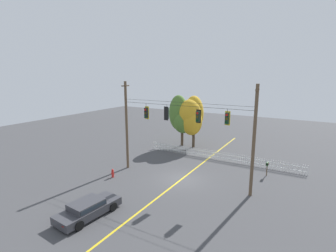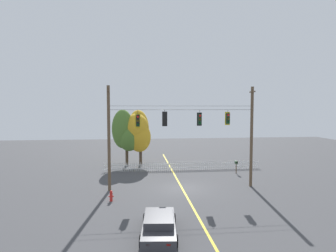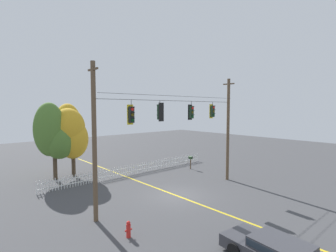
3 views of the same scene
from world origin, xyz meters
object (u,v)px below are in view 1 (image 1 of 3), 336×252
object	(u,v)px
traffic_signal_northbound_secondary	(167,113)
traffic_signal_southbound_primary	(227,118)
traffic_signal_northbound_primary	(198,116)
traffic_signal_westbound_side	(146,113)
autumn_maple_mid	(192,116)
autumn_maple_near_fence	(180,116)
roadside_mailbox	(267,165)
parked_car	(88,208)
fire_hydrant	(113,173)

from	to	relation	value
traffic_signal_northbound_secondary	traffic_signal_southbound_primary	bearing A→B (deg)	0.20
traffic_signal_northbound_primary	traffic_signal_southbound_primary	distance (m)	2.52
traffic_signal_westbound_side	autumn_maple_mid	size ratio (longest dim) A/B	0.23
autumn_maple_near_fence	traffic_signal_northbound_secondary	bearing A→B (deg)	-69.45
autumn_maple_near_fence	traffic_signal_westbound_side	bearing A→B (deg)	-81.61
traffic_signal_northbound_primary	roadside_mailbox	bearing A→B (deg)	43.47
traffic_signal_westbound_side	roadside_mailbox	size ratio (longest dim) A/B	1.13
traffic_signal_northbound_secondary	autumn_maple_mid	distance (m)	10.78
traffic_signal_southbound_primary	autumn_maple_near_fence	distance (m)	13.82
traffic_signal_westbound_side	autumn_maple_near_fence	xyz separation A→B (m)	(-1.47, 9.98, -1.91)
traffic_signal_southbound_primary	parked_car	bearing A→B (deg)	-127.67
traffic_signal_southbound_primary	fire_hydrant	xyz separation A→B (m)	(-9.91, -2.76, -5.70)
traffic_signal_southbound_primary	parked_car	world-z (taller)	traffic_signal_southbound_primary
traffic_signal_northbound_secondary	fire_hydrant	xyz separation A→B (m)	(-4.32, -2.74, -5.69)
autumn_maple_near_fence	parked_car	size ratio (longest dim) A/B	1.46
autumn_maple_near_fence	roadside_mailbox	bearing A→B (deg)	-23.08
traffic_signal_northbound_secondary	traffic_signal_northbound_primary	size ratio (longest dim) A/B	1.00
traffic_signal_westbound_side	traffic_signal_northbound_secondary	world-z (taller)	same
traffic_signal_westbound_side	parked_car	xyz separation A→B (m)	(1.11, -8.74, -5.35)
traffic_signal_northbound_primary	traffic_signal_southbound_primary	size ratio (longest dim) A/B	1.04
traffic_signal_southbound_primary	autumn_maple_mid	size ratio (longest dim) A/B	0.20
roadside_mailbox	traffic_signal_southbound_primary	bearing A→B (deg)	-118.31
autumn_maple_near_fence	fire_hydrant	size ratio (longest dim) A/B	8.29
traffic_signal_westbound_side	traffic_signal_northbound_secondary	xyz separation A→B (m)	(2.28, -0.02, 0.14)
traffic_signal_southbound_primary	fire_hydrant	distance (m)	11.76
traffic_signal_westbound_side	autumn_maple_near_fence	size ratio (longest dim) A/B	0.22
autumn_maple_mid	traffic_signal_northbound_secondary	bearing A→B (deg)	-77.71
autumn_maple_mid	parked_car	world-z (taller)	autumn_maple_mid
traffic_signal_westbound_side	parked_car	bearing A→B (deg)	-82.76
traffic_signal_southbound_primary	parked_car	size ratio (longest dim) A/B	0.29
traffic_signal_northbound_secondary	traffic_signal_northbound_primary	xyz separation A→B (m)	(3.06, 0.02, -0.05)
traffic_signal_westbound_side	traffic_signal_northbound_primary	distance (m)	5.34
autumn_maple_near_fence	autumn_maple_mid	distance (m)	1.54
autumn_maple_near_fence	parked_car	distance (m)	19.22
traffic_signal_westbound_side	fire_hydrant	xyz separation A→B (m)	(-2.05, -2.76, -5.55)
traffic_signal_northbound_secondary	fire_hydrant	bearing A→B (deg)	-147.59
traffic_signal_northbound_secondary	fire_hydrant	distance (m)	7.65
traffic_signal_southbound_primary	autumn_maple_mid	xyz separation A→B (m)	(-7.84, 10.35, -1.91)
traffic_signal_northbound_primary	autumn_maple_near_fence	size ratio (longest dim) A/B	0.20
traffic_signal_northbound_secondary	fire_hydrant	size ratio (longest dim) A/B	1.69
traffic_signal_northbound_secondary	fire_hydrant	world-z (taller)	traffic_signal_northbound_secondary
autumn_maple_mid	roadside_mailbox	bearing A→B (deg)	-27.53
traffic_signal_northbound_primary	fire_hydrant	bearing A→B (deg)	-159.48
traffic_signal_southbound_primary	roadside_mailbox	size ratio (longest dim) A/B	0.99
traffic_signal_westbound_side	autumn_maple_mid	distance (m)	10.49
traffic_signal_southbound_primary	roadside_mailbox	distance (m)	7.47
fire_hydrant	roadside_mailbox	xyz separation A→B (m)	(12.54, 7.65, 0.70)
traffic_signal_northbound_secondary	roadside_mailbox	xyz separation A→B (m)	(8.22, 4.90, -4.99)
traffic_signal_westbound_side	autumn_maple_near_fence	world-z (taller)	traffic_signal_westbound_side
traffic_signal_westbound_side	parked_car	size ratio (longest dim) A/B	0.33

